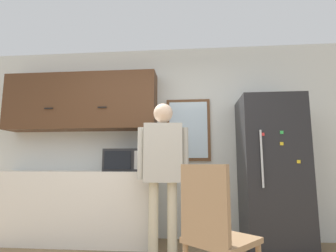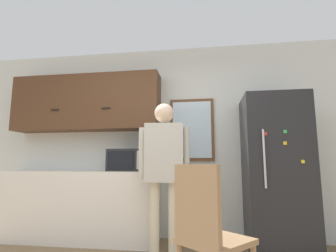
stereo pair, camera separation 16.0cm
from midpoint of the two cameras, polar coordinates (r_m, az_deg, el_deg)
The scene contains 8 objects.
back_wall at distance 3.78m, azimuth -2.93°, elevation -2.94°, with size 6.00×0.06×2.70m.
counter at distance 3.83m, azimuth -21.29°, elevation -15.94°, with size 2.16×0.56×0.91m.
upper_cabinets at distance 3.99m, azimuth -19.50°, elevation 4.89°, with size 2.16×0.36×0.80m.
microwave at distance 3.56m, azimuth -10.60°, elevation -7.34°, with size 0.48×0.43×0.29m.
person at distance 3.00m, azimuth -2.64°, elevation -7.52°, with size 0.58×0.26×1.70m.
refrigerator at distance 3.47m, azimuth 20.42°, elevation -9.16°, with size 0.73×0.69×1.83m.
chair at distance 1.99m, azimuth 7.57°, elevation -21.37°, with size 0.60×0.60×0.99m.
window at distance 3.72m, azimuth 3.21°, elevation -0.83°, with size 0.62×0.05×0.88m.
Camera 1 is at (0.45, -1.65, 0.99)m, focal length 28.00 mm.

